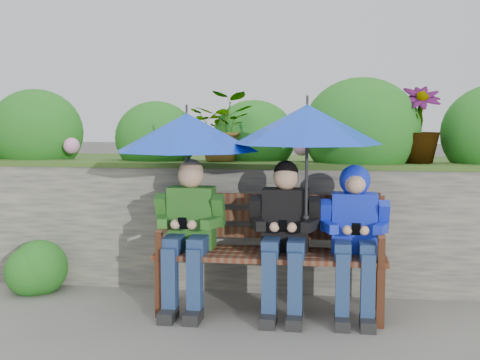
# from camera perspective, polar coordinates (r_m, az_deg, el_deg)

# --- Properties ---
(ground) EXTENTS (60.00, 60.00, 0.00)m
(ground) POSITION_cam_1_polar(r_m,az_deg,el_deg) (4.37, -0.19, -12.63)
(ground) COLOR #64635E
(ground) RESTS_ON ground
(garden_backdrop) EXTENTS (8.00, 2.85, 1.77)m
(garden_backdrop) POSITION_cam_1_polar(r_m,az_deg,el_deg) (5.77, 2.15, -1.60)
(garden_backdrop) COLOR #5B5A55
(garden_backdrop) RESTS_ON ground
(park_bench) EXTENTS (1.61, 0.47, 0.85)m
(park_bench) POSITION_cam_1_polar(r_m,az_deg,el_deg) (4.36, 2.96, -6.08)
(park_bench) COLOR #412112
(park_bench) RESTS_ON ground
(boy_left) EXTENTS (0.50, 0.58, 1.09)m
(boy_left) POSITION_cam_1_polar(r_m,az_deg,el_deg) (4.35, -4.87, -4.48)
(boy_left) COLOR #256119
(boy_left) RESTS_ON ground
(boy_middle) EXTENTS (0.49, 0.57, 1.09)m
(boy_middle) POSITION_cam_1_polar(r_m,az_deg,el_deg) (4.25, 4.26, -4.73)
(boy_middle) COLOR black
(boy_middle) RESTS_ON ground
(boy_right) EXTENTS (0.47, 0.57, 1.06)m
(boy_right) POSITION_cam_1_polar(r_m,az_deg,el_deg) (4.26, 10.82, -4.43)
(boy_right) COLOR #1A33B7
(boy_right) RESTS_ON ground
(umbrella_left) EXTENTS (1.04, 1.04, 0.83)m
(umbrella_left) POSITION_cam_1_polar(r_m,az_deg,el_deg) (4.33, -5.07, 4.53)
(umbrella_left) COLOR blue
(umbrella_left) RESTS_ON ground
(umbrella_right) EXTENTS (1.02, 1.02, 0.86)m
(umbrella_right) POSITION_cam_1_polar(r_m,az_deg,el_deg) (4.15, 6.38, 5.27)
(umbrella_right) COLOR blue
(umbrella_right) RESTS_ON ground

